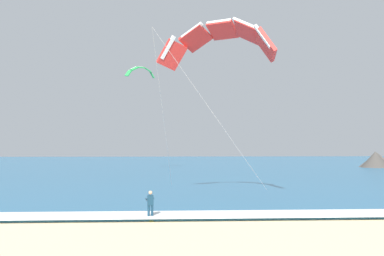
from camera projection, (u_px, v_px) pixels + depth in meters
sea at (191, 166)px, 87.14m from camera, size 200.00×120.00×0.20m
surf_foam at (247, 214)px, 28.27m from camera, size 200.00×2.96×0.04m
surfboard at (150, 220)px, 27.43m from camera, size 0.64×1.45×0.09m
kitesurfer at (150, 204)px, 27.48m from camera, size 0.57×0.57×1.69m
kite_primary at (219, 39)px, 35.70m from camera, size 8.58×9.82×12.52m
kite_distant at (141, 71)px, 70.59m from camera, size 4.44×2.79×1.70m
headland_right at (377, 160)px, 82.79m from camera, size 6.77×6.95×2.96m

